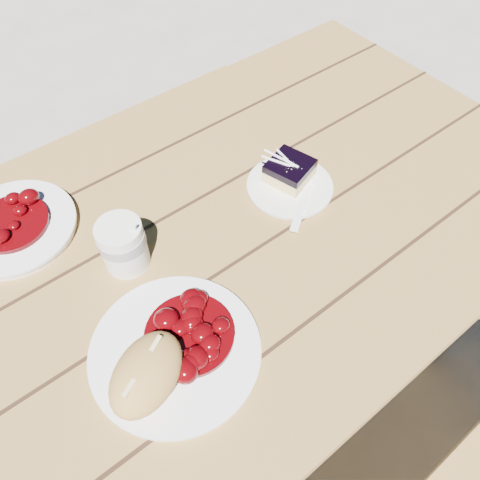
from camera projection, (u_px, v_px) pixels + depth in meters
ground at (140, 443)px, 1.34m from camera, size 60.00×60.00×0.00m
picnic_table at (86, 363)px, 0.87m from camera, size 2.00×1.55×0.75m
main_plate at (176, 352)px, 0.70m from camera, size 0.25×0.25×0.02m
goulash_stew at (189, 330)px, 0.69m from camera, size 0.14×0.14×0.04m
bread_roll at (146, 374)px, 0.64m from camera, size 0.16×0.14×0.07m
dessert_plate at (290, 187)px, 0.91m from camera, size 0.16×0.16×0.01m
blueberry_cake at (290, 170)px, 0.90m from camera, size 0.10×0.10×0.05m
fork_dessert at (302, 206)px, 0.87m from camera, size 0.15×0.11×0.00m
coffee_cup at (123, 245)px, 0.77m from camera, size 0.08×0.08×0.09m
second_plate at (14, 228)px, 0.84m from camera, size 0.22×0.22×0.02m
second_stew at (8, 218)px, 0.82m from camera, size 0.13×0.13×0.04m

